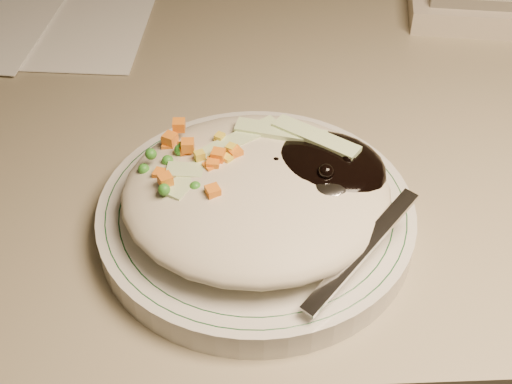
{
  "coord_description": "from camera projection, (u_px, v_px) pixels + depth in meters",
  "views": [
    {
      "loc": [
        -0.1,
        0.79,
        1.13
      ],
      "look_at": [
        -0.08,
        1.17,
        0.78
      ],
      "focal_mm": 50.0,
      "sensor_mm": 36.0,
      "label": 1
    }
  ],
  "objects": [
    {
      "name": "plate",
      "position": [
        256.0,
        217.0,
        0.53
      ],
      "size": [
        0.23,
        0.23,
        0.02
      ],
      "primitive_type": "cylinder",
      "color": "silver",
      "rests_on": "desk"
    },
    {
      "name": "meal",
      "position": [
        262.0,
        187.0,
        0.51
      ],
      "size": [
        0.21,
        0.19,
        0.05
      ],
      "color": "#BFB69B",
      "rests_on": "plate"
    },
    {
      "name": "plate_rim",
      "position": [
        256.0,
        208.0,
        0.52
      ],
      "size": [
        0.22,
        0.22,
        0.0
      ],
      "color": "#144723",
      "rests_on": "plate"
    },
    {
      "name": "desk",
      "position": [
        320.0,
        213.0,
        0.83
      ],
      "size": [
        1.4,
        0.7,
        0.74
      ],
      "color": "gray",
      "rests_on": "ground"
    }
  ]
}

